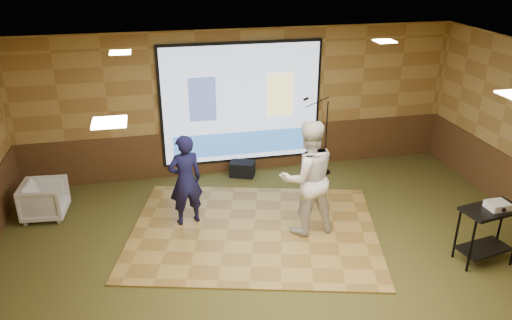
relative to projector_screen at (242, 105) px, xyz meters
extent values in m
plane|color=#2F3D1C|center=(0.00, -3.44, -1.47)|extent=(9.00, 9.00, 0.00)
cube|color=#A58244|center=(0.00, 0.06, 0.03)|extent=(9.00, 0.04, 3.00)
cube|color=beige|center=(0.00, -3.44, 1.53)|extent=(9.00, 7.00, 0.04)
cube|color=#482E18|center=(0.00, 0.04, -1.00)|extent=(9.00, 0.04, 0.95)
cube|color=black|center=(0.00, 0.01, 0.03)|extent=(3.32, 0.03, 2.52)
cube|color=silver|center=(0.00, -0.02, 0.03)|extent=(3.20, 0.02, 2.40)
cube|color=#41528F|center=(-0.80, -0.03, 0.18)|extent=(0.55, 0.01, 0.90)
cube|color=#E9E087|center=(0.80, -0.03, 0.18)|extent=(0.55, 0.01, 0.90)
cube|color=#336DBF|center=(0.00, -0.03, -0.82)|extent=(2.88, 0.01, 0.50)
cube|color=#FFEDBF|center=(-2.20, -1.64, 1.50)|extent=(0.32, 0.32, 0.02)
cube|color=#FFEDBF|center=(2.20, -1.64, 1.50)|extent=(0.32, 0.32, 0.02)
cube|color=#FFEDBF|center=(-2.20, -4.94, 1.50)|extent=(0.32, 0.32, 0.02)
cube|color=#A3813B|center=(-0.27, -2.46, -1.46)|extent=(4.80, 4.09, 0.03)
imported|color=#12133B|center=(-1.35, -1.95, -0.64)|extent=(0.66, 0.51, 1.62)
imported|color=silver|center=(0.58, -2.64, -0.46)|extent=(1.01, 0.82, 1.97)
cylinder|color=black|center=(2.61, -4.23, -1.03)|extent=(0.04, 0.04, 0.89)
cylinder|color=black|center=(2.61, -3.86, -1.03)|extent=(0.04, 0.04, 0.89)
cylinder|color=black|center=(3.36, -3.86, -1.03)|extent=(0.04, 0.04, 0.89)
cube|color=black|center=(2.99, -4.04, -0.57)|extent=(0.89, 0.47, 0.05)
cube|color=black|center=(2.99, -4.04, -1.24)|extent=(0.79, 0.42, 0.03)
cube|color=silver|center=(3.05, -4.07, -0.49)|extent=(0.32, 0.28, 0.10)
cylinder|color=black|center=(1.69, -0.45, -1.46)|extent=(0.27, 0.27, 0.02)
cylinder|color=black|center=(1.69, -0.45, -0.69)|extent=(0.02, 0.02, 1.57)
cylinder|color=black|center=(1.46, -0.45, 0.10)|extent=(0.50, 0.02, 0.20)
cylinder|color=black|center=(1.22, -0.45, 0.18)|extent=(0.12, 0.05, 0.08)
imported|color=gray|center=(-3.80, -1.17, -1.14)|extent=(0.80, 0.78, 0.67)
cube|color=black|center=(-0.05, -0.25, -1.32)|extent=(0.59, 0.49, 0.31)
camera|label=1|loc=(-1.79, -9.59, 3.07)|focal=35.00mm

